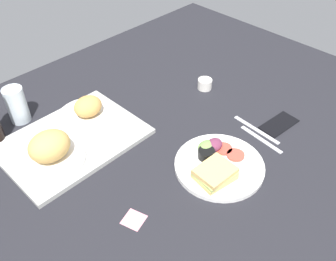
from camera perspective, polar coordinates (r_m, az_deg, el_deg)
ground_plane at (r=121.66cm, az=0.34°, el=-3.05°), size 190.00×150.00×3.00cm
serving_tray at (r=125.90cm, az=-14.64°, el=-1.44°), size 45.30×33.41×1.60cm
bread_plate_near at (r=116.56cm, az=-17.81°, el=-2.92°), size 19.59×19.59×10.23cm
bread_plate_far at (r=130.84cm, az=-12.38°, el=2.89°), size 21.22×21.22×8.25cm
plate_with_salad at (r=113.65cm, az=7.65°, el=-5.20°), size 27.68×27.68×5.40cm
drinking_glass at (r=137.45cm, az=-22.49°, el=3.70°), size 6.90×6.90×13.22cm
espresso_cup at (r=146.57cm, az=5.75°, el=7.22°), size 5.60×5.60×4.00cm
fork at (r=126.89cm, az=14.31°, el=-1.31°), size 3.07×17.06×0.50cm
knife at (r=130.30cm, az=13.59°, el=0.16°), size 2.69×19.05×0.50cm
cell_phone at (r=134.55cm, az=16.91°, el=1.01°), size 15.00×8.50×0.80cm
sticky_note at (r=102.21cm, az=-5.35°, el=-13.64°), size 7.01×7.01×0.12cm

